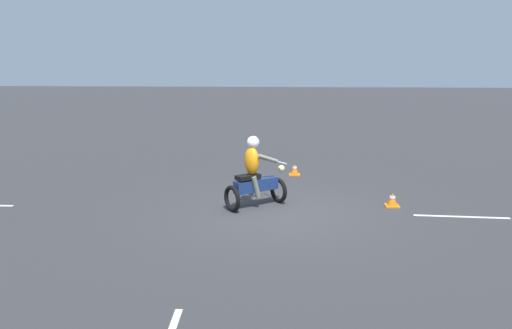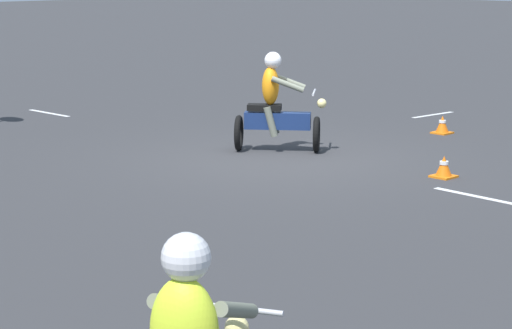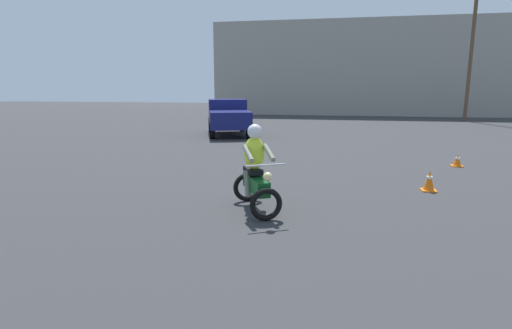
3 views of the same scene
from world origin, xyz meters
name	(u,v)px [view 1 (image 1 of 3)]	position (x,y,z in m)	size (l,w,h in m)	color
ground_plane	(278,213)	(0.00, 0.00, 0.00)	(120.00, 120.00, 0.00)	#333335
motorcycle_rider_foreground	(255,176)	(0.54, -0.38, 0.73)	(1.46, 1.35, 1.66)	black
traffic_cone_near_right	(295,170)	(-0.37, -3.84, 0.16)	(0.32, 0.32, 0.33)	orange
traffic_cone_mid_left	(392,200)	(-2.63, -0.69, 0.15)	(0.32, 0.32, 0.32)	orange
lane_stripe_w	(461,217)	(-3.98, 0.01, 0.00)	(0.10, 2.01, 0.01)	silver
lane_stripe_s	(250,163)	(1.10, -5.59, 0.00)	(0.10, 1.24, 0.01)	silver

